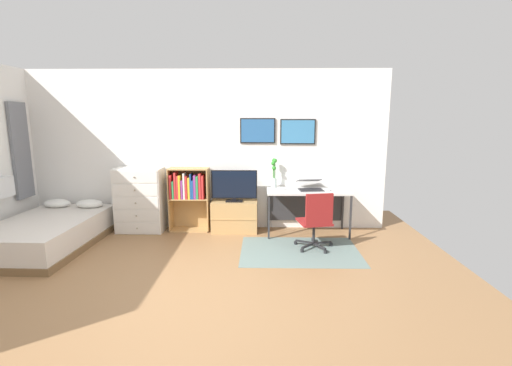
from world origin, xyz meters
name	(u,v)px	position (x,y,z in m)	size (l,w,h in m)	color
ground_plane	(176,292)	(0.00, 0.00, 0.00)	(7.20, 7.20, 0.00)	#936B44
wall_back_with_posters	(208,150)	(0.02, 2.43, 1.35)	(6.12, 0.09, 2.70)	white
area_rug	(300,251)	(1.50, 1.25, 0.00)	(1.70, 1.20, 0.01)	slate
bed	(48,232)	(-2.23, 1.37, 0.22)	(1.30, 2.04, 0.56)	brown
dresser	(140,200)	(-1.10, 2.15, 0.54)	(0.78, 0.46, 1.08)	white
bookshelf	(189,192)	(-0.29, 2.21, 0.67)	(0.67, 0.30, 1.07)	tan
tv_stand	(235,216)	(0.49, 2.17, 0.26)	(0.77, 0.41, 0.52)	tan
television	(234,186)	(0.49, 2.15, 0.79)	(0.76, 0.16, 0.53)	black
desk	(307,197)	(1.70, 2.14, 0.61)	(1.34, 0.62, 0.74)	silver
office_chair	(316,219)	(1.74, 1.32, 0.46)	(0.58, 0.57, 0.86)	#232326
laptop	(310,185)	(1.74, 2.13, 0.81)	(0.43, 0.46, 0.17)	#333338
computer_mouse	(329,190)	(2.04, 2.02, 0.76)	(0.06, 0.10, 0.03)	silver
bamboo_vase	(274,173)	(1.15, 2.28, 0.99)	(0.10, 0.10, 0.50)	silver
wine_glass	(280,182)	(1.24, 2.02, 0.87)	(0.07, 0.07, 0.18)	silver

